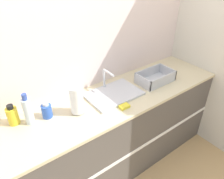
{
  "coord_description": "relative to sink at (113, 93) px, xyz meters",
  "views": [
    {
      "loc": [
        -0.94,
        -1.04,
        2.1
      ],
      "look_at": [
        0.04,
        0.28,
        1.05
      ],
      "focal_mm": 35.0,
      "sensor_mm": 36.0,
      "label": 1
    }
  ],
  "objects": [
    {
      "name": "sink",
      "position": [
        0.0,
        0.0,
        0.0
      ],
      "size": [
        0.51,
        0.35,
        0.22
      ],
      "color": "silver",
      "rests_on": "counter_cabinet"
    },
    {
      "name": "bottle_clear",
      "position": [
        -0.78,
        0.07,
        0.11
      ],
      "size": [
        0.07,
        0.07,
        0.28
      ],
      "color": "silver",
      "rests_on": "counter_cabinet"
    },
    {
      "name": "dish_rack",
      "position": [
        0.5,
        -0.06,
        0.02
      ],
      "size": [
        0.38,
        0.24,
        0.11
      ],
      "color": "#B7BABF",
      "rests_on": "counter_cabinet"
    },
    {
      "name": "wall_right",
      "position": [
        1.19,
        -0.04,
        0.36
      ],
      "size": [
        0.06,
        2.62,
        2.6
      ],
      "color": "beige",
      "rests_on": "ground_plane"
    },
    {
      "name": "counter_cabinet",
      "position": [
        -0.11,
        -0.04,
        -0.48
      ],
      "size": [
        2.58,
        0.64,
        0.93
      ],
      "color": "#514C47",
      "rests_on": "ground_plane"
    },
    {
      "name": "bottle_yellow",
      "position": [
        -0.88,
        0.15,
        0.06
      ],
      "size": [
        0.09,
        0.09,
        0.18
      ],
      "color": "yellow",
      "rests_on": "counter_cabinet"
    },
    {
      "name": "wall_back",
      "position": [
        -0.11,
        0.3,
        0.36
      ],
      "size": [
        4.95,
        0.06,
        2.6
      ],
      "color": "silver",
      "rests_on": "ground_plane"
    },
    {
      "name": "sponge",
      "position": [
        -0.04,
        -0.22,
        -0.0
      ],
      "size": [
        0.09,
        0.06,
        0.02
      ],
      "color": "yellow",
      "rests_on": "counter_cabinet"
    },
    {
      "name": "bottle_blue",
      "position": [
        -0.64,
        0.06,
        0.05
      ],
      "size": [
        0.09,
        0.09,
        0.14
      ],
      "color": "#2D56B7",
      "rests_on": "counter_cabinet"
    },
    {
      "name": "paper_towel_roll",
      "position": [
        -0.41,
        -0.03,
        0.11
      ],
      "size": [
        0.11,
        0.11,
        0.25
      ],
      "color": "#4C4C51",
      "rests_on": "counter_cabinet"
    }
  ]
}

